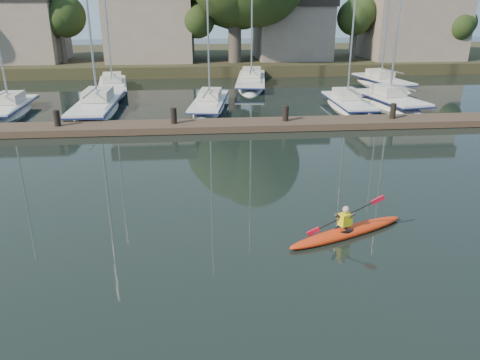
{
  "coord_description": "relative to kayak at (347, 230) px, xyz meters",
  "views": [
    {
      "loc": [
        -1.78,
        -10.5,
        6.43
      ],
      "look_at": [
        -0.5,
        3.11,
        1.2
      ],
      "focal_mm": 35.0,
      "sensor_mm": 36.0,
      "label": 1
    }
  ],
  "objects": [
    {
      "name": "ground",
      "position": [
        -2.5,
        -1.43,
        -0.16
      ],
      "size": [
        160.0,
        160.0,
        0.0
      ],
      "primitive_type": "plane",
      "color": "black",
      "rests_on": "ground"
    },
    {
      "name": "kayak",
      "position": [
        0.0,
        0.0,
        0.0
      ],
      "size": [
        4.02,
        2.15,
        1.32
      ],
      "rotation": [
        0.0,
        0.0,
        0.41
      ],
      "color": "#D24F10",
      "rests_on": "ground"
    },
    {
      "name": "dock",
      "position": [
        -2.5,
        12.57,
        0.04
      ],
      "size": [
        34.0,
        2.0,
        1.8
      ],
      "color": "#4D372C",
      "rests_on": "ground"
    },
    {
      "name": "sailboat_0",
      "position": [
        -15.75,
        17.52,
        -0.35
      ],
      "size": [
        2.22,
        7.39,
        11.66
      ],
      "rotation": [
        0.0,
        0.0,
        0.02
      ],
      "color": "silver",
      "rests_on": "ground"
    },
    {
      "name": "sailboat_1",
      "position": [
        -10.4,
        17.35,
        -0.37
      ],
      "size": [
        2.41,
        9.44,
        15.41
      ],
      "rotation": [
        0.0,
        0.0,
        -0.01
      ],
      "color": "silver",
      "rests_on": "ground"
    },
    {
      "name": "sailboat_2",
      "position": [
        -3.46,
        17.78,
        -0.33
      ],
      "size": [
        3.2,
        8.53,
        13.79
      ],
      "rotation": [
        0.0,
        0.0,
        -0.15
      ],
      "color": "silver",
      "rests_on": "ground"
    },
    {
      "name": "sailboat_3",
      "position": [
        5.4,
        17.07,
        -0.34
      ],
      "size": [
        1.97,
        7.47,
        12.04
      ],
      "rotation": [
        0.0,
        0.0,
        0.0
      ],
      "color": "silver",
      "rests_on": "ground"
    },
    {
      "name": "sailboat_4",
      "position": [
        8.4,
        17.41,
        -0.37
      ],
      "size": [
        3.39,
        7.74,
        12.72
      ],
      "rotation": [
        0.0,
        0.0,
        0.16
      ],
      "color": "silver",
      "rests_on": "ground"
    },
    {
      "name": "sailboat_5",
      "position": [
        -10.66,
        25.06,
        -0.35
      ],
      "size": [
        3.4,
        9.22,
        14.91
      ],
      "rotation": [
        0.0,
        0.0,
        0.15
      ],
      "color": "silver",
      "rests_on": "ground"
    },
    {
      "name": "sailboat_6",
      "position": [
        0.23,
        26.29,
        -0.36
      ],
      "size": [
        3.74,
        10.96,
        17.09
      ],
      "rotation": [
        0.0,
        0.0,
        -0.14
      ],
      "color": "silver",
      "rests_on": "ground"
    },
    {
      "name": "sailboat_7",
      "position": [
        10.86,
        25.2,
        -0.35
      ],
      "size": [
        3.53,
        8.29,
        12.97
      ],
      "rotation": [
        0.0,
        0.0,
        0.18
      ],
      "color": "silver",
      "rests_on": "ground"
    },
    {
      "name": "shore",
      "position": [
        -0.89,
        38.86,
        3.07
      ],
      "size": [
        90.0,
        25.25,
        12.75
      ],
      "color": "#293319",
      "rests_on": "ground"
    }
  ]
}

